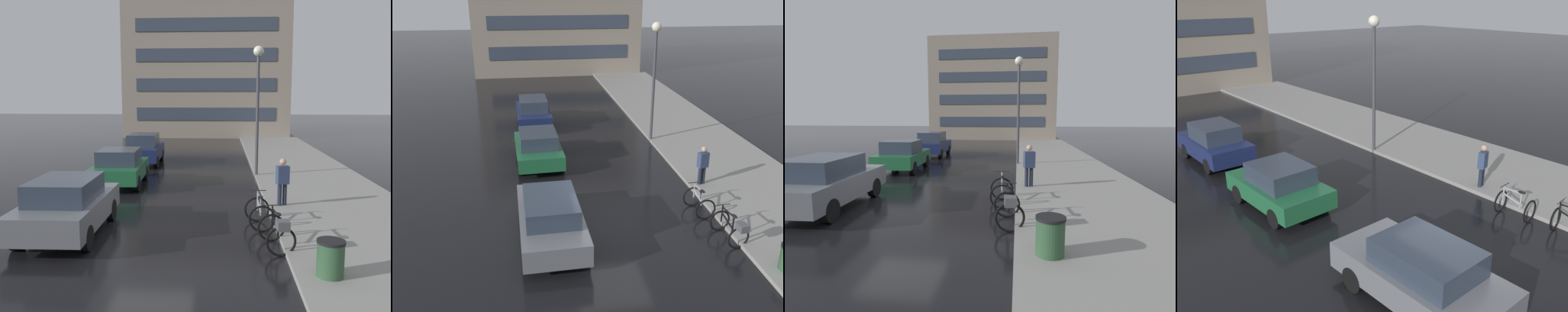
{
  "view_description": "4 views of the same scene",
  "coord_description": "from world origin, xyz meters",
  "views": [
    {
      "loc": [
        2.09,
        -11.85,
        3.79
      ],
      "look_at": [
        1.13,
        3.67,
        1.57
      ],
      "focal_mm": 40.0,
      "sensor_mm": 36.0,
      "label": 1
    },
    {
      "loc": [
        -2.76,
        -12.44,
        7.51
      ],
      "look_at": [
        -0.33,
        3.16,
        1.26
      ],
      "focal_mm": 40.0,
      "sensor_mm": 36.0,
      "label": 2
    },
    {
      "loc": [
        3.64,
        -8.99,
        2.78
      ],
      "look_at": [
        1.99,
        4.41,
        0.98
      ],
      "focal_mm": 28.0,
      "sensor_mm": 36.0,
      "label": 3
    },
    {
      "loc": [
        -8.2,
        -6.22,
        6.64
      ],
      "look_at": [
        0.86,
        4.61,
        1.42
      ],
      "focal_mm": 40.0,
      "sensor_mm": 36.0,
      "label": 4
    }
  ],
  "objects": [
    {
      "name": "pedestrian",
      "position": [
        4.08,
        2.34,
        0.96
      ],
      "size": [
        0.45,
        0.34,
        1.71
      ],
      "color": "#1E2333",
      "rests_on": "ground"
    },
    {
      "name": "sidewalk_kerb",
      "position": [
        6.0,
        10.0,
        0.07
      ],
      "size": [
        4.8,
        60.0,
        0.14
      ],
      "primitive_type": "cube",
      "color": "gray",
      "rests_on": "ground"
    },
    {
      "name": "streetlamp",
      "position": [
        3.66,
        7.87,
        4.15
      ],
      "size": [
        0.46,
        0.46,
        5.89
      ],
      "color": "#424247",
      "rests_on": "ground"
    },
    {
      "name": "car_green",
      "position": [
        -2.16,
        5.78,
        0.78
      ],
      "size": [
        2.09,
        3.86,
        1.53
      ],
      "color": "#1E6038",
      "rests_on": "ground"
    },
    {
      "name": "car_grey",
      "position": [
        -2.08,
        -0.62,
        0.8
      ],
      "size": [
        2.03,
        4.28,
        1.57
      ],
      "color": "slate",
      "rests_on": "ground"
    },
    {
      "name": "trash_bin",
      "position": [
        4.28,
        -3.34,
        0.45
      ],
      "size": [
        0.57,
        0.57,
        0.89
      ],
      "color": "#2D5133",
      "rests_on": "ground"
    },
    {
      "name": "building_facade_main",
      "position": [
        0.63,
        29.35,
        5.8
      ],
      "size": [
        14.4,
        7.98,
        11.61
      ],
      "color": "gray",
      "rests_on": "ground"
    },
    {
      "name": "car_navy",
      "position": [
        -2.16,
        11.34,
        0.83
      ],
      "size": [
        1.89,
        3.97,
        1.66
      ],
      "color": "navy",
      "rests_on": "ground"
    },
    {
      "name": "bicycle_nearest",
      "position": [
        3.45,
        -1.57,
        0.49
      ],
      "size": [
        0.84,
        1.44,
        1.0
      ],
      "color": "black",
      "rests_on": "ground"
    },
    {
      "name": "ground_plane",
      "position": [
        0.0,
        0.0,
        0.0
      ],
      "size": [
        140.0,
        140.0,
        0.0
      ],
      "primitive_type": "plane",
      "color": "black"
    },
    {
      "name": "bicycle_second",
      "position": [
        3.17,
        0.36,
        0.41
      ],
      "size": [
        0.82,
        1.11,
        0.99
      ],
      "color": "black",
      "rests_on": "ground"
    }
  ]
}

